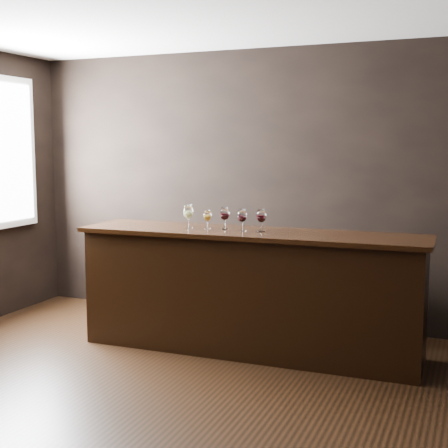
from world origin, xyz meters
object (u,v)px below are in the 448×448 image
at_px(back_bar_shelf, 215,283).
at_px(glass_amber, 207,216).
at_px(glass_red_b, 242,216).
at_px(glass_red_c, 261,216).
at_px(glass_red_a, 225,214).
at_px(glass_white, 188,212).
at_px(bar_counter, 250,294).

xyz_separation_m(back_bar_shelf, glass_amber, (0.27, -0.79, 0.80)).
bearing_deg(glass_red_b, glass_red_c, 10.66).
relative_size(glass_amber, glass_red_c, 0.86).
bearing_deg(glass_red_a, glass_red_c, -4.14).
height_order(glass_white, glass_amber, glass_white).
bearing_deg(glass_red_c, glass_red_b, -169.34).
distance_m(glass_amber, glass_red_b, 0.35).
bearing_deg(glass_red_b, glass_white, 179.84).
bearing_deg(glass_red_c, bar_counter, -176.32).
relative_size(glass_red_a, glass_red_b, 1.02).
bearing_deg(glass_white, bar_counter, 2.28).
xyz_separation_m(glass_amber, glass_red_b, (0.34, -0.03, 0.02)).
xyz_separation_m(glass_red_a, glass_red_c, (0.35, -0.03, -0.00)).
distance_m(back_bar_shelf, glass_red_c, 1.38).
bearing_deg(back_bar_shelf, glass_white, -83.77).
distance_m(bar_counter, glass_red_b, 0.70).
relative_size(glass_amber, glass_red_b, 0.87).
relative_size(back_bar_shelf, glass_amber, 13.00).
relative_size(back_bar_shelf, glass_red_b, 11.31).
bearing_deg(bar_counter, glass_red_b, -160.52).
bearing_deg(glass_red_a, back_bar_shelf, 119.11).
relative_size(bar_counter, glass_amber, 17.56).
xyz_separation_m(bar_counter, glass_white, (-0.59, -0.02, 0.71)).
bearing_deg(glass_red_c, glass_amber, -179.98).
xyz_separation_m(bar_counter, glass_red_b, (-0.07, -0.02, 0.69)).
xyz_separation_m(bar_counter, back_bar_shelf, (-0.68, 0.79, -0.12)).
distance_m(glass_red_b, glass_red_c, 0.17).
distance_m(glass_white, glass_red_b, 0.52).
xyz_separation_m(glass_amber, glass_red_a, (0.16, 0.03, 0.02)).
xyz_separation_m(back_bar_shelf, glass_red_c, (0.78, -0.79, 0.82)).
height_order(glass_red_b, glass_red_c, glass_red_c).
bearing_deg(glass_white, glass_red_a, 9.44).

